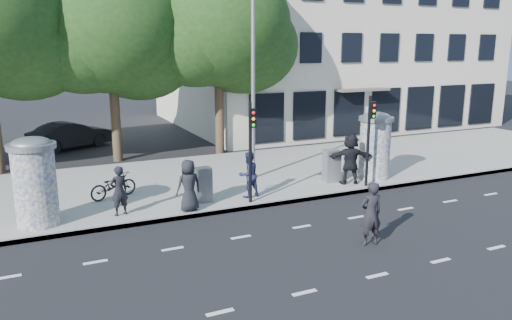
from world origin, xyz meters
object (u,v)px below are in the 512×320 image
traffic_pole_near (251,142)px  ped_c (248,175)px  cabinet_right (331,166)px  car_mid (71,135)px  man_road (371,214)px  ad_column_right (375,144)px  street_lamp (254,60)px  ped_f (350,159)px  bicycle (113,185)px  ped_a (189,186)px  ped_b (119,191)px  traffic_pole_far (370,132)px  cabinet_left (203,185)px  ad_column_left (35,180)px

traffic_pole_near → ped_c: bearing=73.8°
cabinet_right → car_mid: bearing=129.7°
traffic_pole_near → ped_c: (0.18, 0.63, -1.27)m
man_road → ad_column_right: bearing=-123.0°
street_lamp → ped_f: size_ratio=4.08×
traffic_pole_near → bicycle: (-4.14, 2.48, -1.63)m
ped_a → ped_b: (-2.09, 0.51, -0.05)m
traffic_pole_near → ped_a: bearing=178.5°
street_lamp → man_road: 8.19m
traffic_pole_near → car_mid: 13.80m
ped_a → traffic_pole_far: bearing=171.6°
ped_b → traffic_pole_far: bearing=161.2°
traffic_pole_near → street_lamp: 4.07m
man_road → bicycle: size_ratio=1.04×
traffic_pole_far → ped_f: bearing=124.2°
ped_a → bicycle: ped_a is taller
ad_column_right → traffic_pole_near: 5.91m
ped_b → cabinet_left: ped_b is taller
cabinet_left → ped_c: bearing=-7.8°
traffic_pole_near → car_mid: traffic_pole_near is taller
ad_column_left → bicycle: bearing=35.8°
ped_b → ped_c: (4.43, 0.07, 0.02)m
ad_column_right → bicycle: size_ratio=1.55×
man_road → cabinet_left: man_road is taller
cabinet_left → ped_f: bearing=-4.3°
ped_c → cabinet_right: size_ratio=1.27×
cabinet_left → cabinet_right: cabinet_right is taller
ped_c → cabinet_left: bearing=-17.8°
cabinet_right → car_mid: cabinet_right is taller
ad_column_right → man_road: ad_column_right is taller
ad_column_right → ped_a: (-7.96, -0.85, -0.55)m
car_mid → ad_column_left: bearing=146.2°
ad_column_right → cabinet_left: 7.29m
traffic_pole_near → man_road: 4.83m
ped_b → car_mid: (-0.38, 12.35, -0.23)m
traffic_pole_far → bicycle: (-8.94, 2.48, -1.63)m
ped_b → ped_c: ped_c is taller
ped_b → bicycle: size_ratio=0.92×
street_lamp → man_road: (0.21, -7.19, -3.90)m
ped_f → man_road: ped_f is taller
traffic_pole_near → ped_b: 4.48m
ad_column_right → car_mid: ad_column_right is taller
traffic_pole_near → ped_f: bearing=7.5°
ped_f → bicycle: ped_f is taller
cabinet_left → ad_column_left: bearing=178.8°
ad_column_left → street_lamp: size_ratio=0.33×
ped_a → ped_f: bearing=176.6°
traffic_pole_far → bicycle: bearing=164.5°
traffic_pole_far → ped_b: 9.16m
ad_column_right → cabinet_left: ad_column_right is taller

